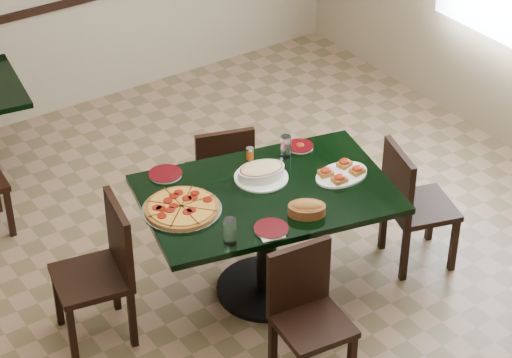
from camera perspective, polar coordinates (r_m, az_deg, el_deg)
floor at (r=6.34m, az=0.29°, el=-5.96°), size 5.50×5.50×0.00m
main_table at (r=5.94m, az=0.62°, el=-2.16°), size 1.63×1.24×0.75m
chair_far at (r=6.54m, az=-1.96°, el=0.34°), size 0.48×0.48×0.82m
chair_near at (r=5.48m, az=2.91°, el=-7.40°), size 0.42×0.42×0.81m
chair_right at (r=6.31m, az=8.83°, el=-1.22°), size 0.50×0.50×0.86m
chair_left at (r=5.76m, az=-8.69°, el=-4.90°), size 0.48×0.48×0.88m
pepperoni_pizza at (r=5.68m, az=-4.27°, el=-1.67°), size 0.46×0.46×0.04m
lasagna_casserole at (r=5.92m, az=0.30°, el=0.41°), size 0.32×0.32×0.09m
bread_basket at (r=5.63m, az=2.92°, el=-1.69°), size 0.26×0.24×0.09m
bruschetta_platter at (r=5.98m, az=4.91°, el=0.37°), size 0.37×0.26×0.05m
side_plate_near at (r=5.52m, az=0.88°, el=-2.86°), size 0.19×0.19×0.02m
side_plate_far_r at (r=6.25m, az=2.52°, el=1.89°), size 0.17×0.17×0.03m
side_plate_far_l at (r=6.00m, az=-5.20°, el=0.29°), size 0.20×0.20×0.02m
napkin_setting at (r=5.50m, az=0.86°, el=-3.10°), size 0.16×0.16×0.01m
water_glass_a at (r=6.12m, az=1.72°, el=1.88°), size 0.07×0.07×0.14m
water_glass_b at (r=5.39m, az=-1.51°, el=-3.02°), size 0.07×0.07×0.16m
pepper_shaker at (r=6.10m, az=-0.35°, el=1.47°), size 0.05×0.05×0.08m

